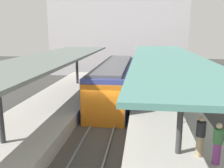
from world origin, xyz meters
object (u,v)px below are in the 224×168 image
object	(u,v)px
platform_bench	(145,92)
litter_bin	(166,91)
commuter_train	(115,81)
platform_sign	(180,94)
passenger_mid_platform	(166,79)
passenger_far_end	(200,136)
passenger_near_bench	(218,143)

from	to	relation	value
platform_bench	litter_bin	distance (m)	1.73
commuter_train	platform_sign	distance (m)	8.29
passenger_mid_platform	passenger_far_end	bearing A→B (deg)	-88.43
passenger_near_bench	passenger_mid_platform	world-z (taller)	passenger_mid_platform
litter_bin	passenger_mid_platform	bearing A→B (deg)	86.16
passenger_near_bench	passenger_far_end	world-z (taller)	passenger_far_end
platform_bench	platform_sign	size ratio (longest dim) A/B	0.63
passenger_far_end	litter_bin	bearing A→B (deg)	93.06
passenger_near_bench	passenger_far_end	size ratio (longest dim) A/B	0.97
commuter_train	platform_bench	world-z (taller)	commuter_train
passenger_near_bench	passenger_far_end	distance (m)	0.71
passenger_far_end	commuter_train	bearing A→B (deg)	113.52
passenger_far_end	passenger_near_bench	bearing A→B (deg)	-45.86
commuter_train	litter_bin	distance (m)	4.41
commuter_train	passenger_near_bench	xyz separation A→B (m)	(5.08, -11.05, 0.10)
commuter_train	passenger_near_bench	size ratio (longest dim) A/B	7.81
platform_bench	passenger_near_bench	distance (m)	9.23
platform_sign	litter_bin	size ratio (longest dim) A/B	2.76
litter_bin	passenger_near_bench	bearing A→B (deg)	-84.13
commuter_train	passenger_mid_platform	bearing A→B (deg)	12.05
passenger_far_end	platform_sign	bearing A→B (deg)	95.22
platform_sign	platform_bench	bearing A→B (deg)	110.00
passenger_far_end	platform_bench	bearing A→B (deg)	104.02
platform_bench	passenger_mid_platform	world-z (taller)	passenger_mid_platform
platform_sign	commuter_train	bearing A→B (deg)	121.21
platform_sign	passenger_mid_platform	size ratio (longest dim) A/B	1.28
litter_bin	platform_sign	bearing A→B (deg)	-88.33
platform_bench	platform_sign	bearing A→B (deg)	-70.00
commuter_train	platform_bench	size ratio (longest dim) A/B	8.97
platform_bench	litter_bin	bearing A→B (deg)	21.97
litter_bin	passenger_mid_platform	xyz separation A→B (m)	(0.17, 2.47, 0.50)
commuter_train	passenger_mid_platform	world-z (taller)	commuter_train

